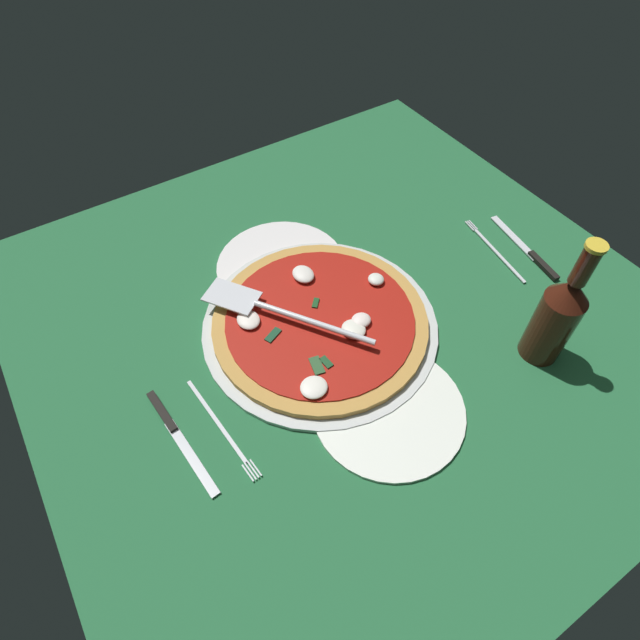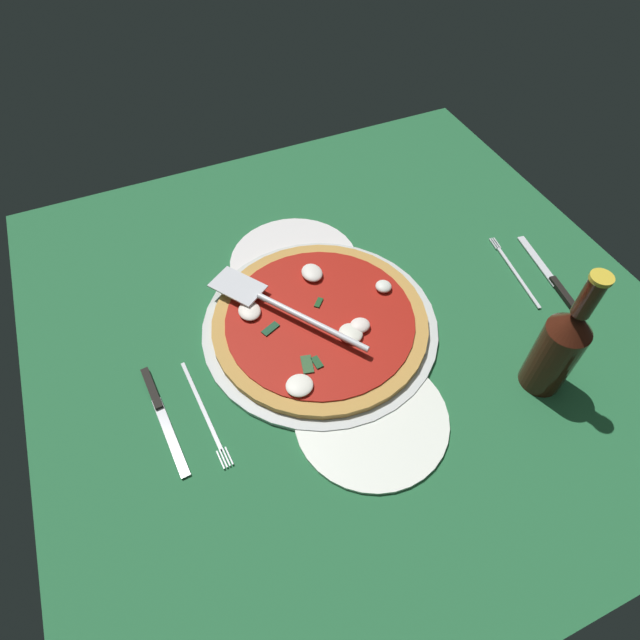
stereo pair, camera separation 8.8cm
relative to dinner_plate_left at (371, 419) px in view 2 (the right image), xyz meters
The scene contains 9 objects.
ground_plane 19.51cm from the dinner_plate_left, 15.56° to the right, with size 106.58×106.58×0.80cm, color #236238.
pizza_pan 19.30cm from the dinner_plate_left, ahead, with size 40.24×40.24×1.22cm, color silver.
dinner_plate_left is the anchor object (origin of this frame).
dinner_plate_right 35.55cm from the dinner_plate_left, ahead, with size 24.29×24.29×1.00cm, color white.
pizza 19.35cm from the dinner_plate_left, ahead, with size 36.67×36.67×2.89cm.
pizza_server 24.14cm from the dinner_plate_left, 13.94° to the left, with size 27.02×19.82×1.00cm.
place_setting_near 43.75cm from the dinner_plate_left, 70.82° to the right, with size 21.43×15.39×1.40cm.
place_setting_far 28.90cm from the dinner_plate_left, 64.18° to the left, with size 21.07×14.24×1.40cm.
beer_bottle 29.36cm from the dinner_plate_left, 99.47° to the right, with size 6.44×6.44×24.40cm.
Camera 2 is at (-49.74, 27.26, 70.95)cm, focal length 29.13 mm.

